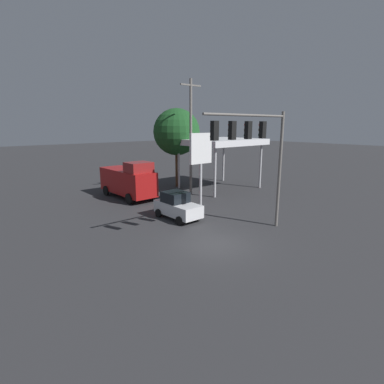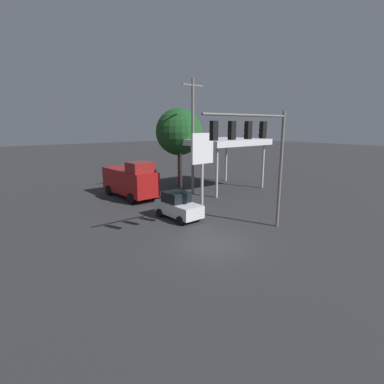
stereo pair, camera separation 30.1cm
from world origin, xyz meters
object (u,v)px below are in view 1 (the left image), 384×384
object	(u,v)px
traffic_signal_assembly	(255,143)
street_tree	(177,132)
hatchback_crossing	(177,206)
delivery_truck	(128,180)
price_sign	(201,153)
utility_pole	(191,136)

from	to	relation	value
traffic_signal_assembly	street_tree	world-z (taller)	street_tree
hatchback_crossing	delivery_truck	distance (m)	8.01
price_sign	street_tree	world-z (taller)	street_tree
price_sign	street_tree	xyz separation A→B (m)	(-3.41, -7.73, 1.50)
utility_pole	street_tree	bearing A→B (deg)	-108.45
delivery_truck	street_tree	size ratio (longest dim) A/B	0.80
utility_pole	street_tree	world-z (taller)	utility_pole
traffic_signal_assembly	utility_pole	bearing A→B (deg)	-111.67
traffic_signal_assembly	hatchback_crossing	xyz separation A→B (m)	(1.45, -5.70, -4.81)
price_sign	delivery_truck	xyz separation A→B (m)	(3.41, -6.32, -2.81)
utility_pole	street_tree	distance (m)	4.19
price_sign	street_tree	size ratio (longest dim) A/B	0.72
traffic_signal_assembly	delivery_truck	bearing A→B (deg)	-85.49
price_sign	hatchback_crossing	world-z (taller)	price_sign
price_sign	hatchback_crossing	bearing A→B (deg)	23.61
traffic_signal_assembly	street_tree	size ratio (longest dim) A/B	0.89
hatchback_crossing	utility_pole	bearing A→B (deg)	131.65
street_tree	price_sign	bearing A→B (deg)	66.21
delivery_truck	street_tree	bearing A→B (deg)	100.59
price_sign	street_tree	distance (m)	8.58
hatchback_crossing	delivery_truck	bearing A→B (deg)	176.29
traffic_signal_assembly	price_sign	size ratio (longest dim) A/B	1.24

